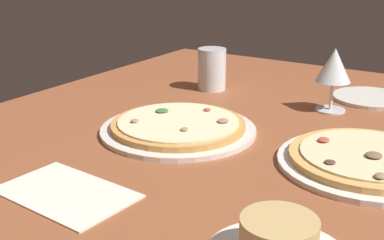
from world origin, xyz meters
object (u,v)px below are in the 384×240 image
(side_plate, at_px, (371,98))
(pizza_side, at_px, (367,160))
(wine_glass_far, at_px, (334,67))
(paper_menu, at_px, (66,193))
(pizza_main, at_px, (178,127))
(water_glass, at_px, (212,71))

(side_plate, bearing_deg, pizza_side, 13.52)
(pizza_side, height_order, wine_glass_far, wine_glass_far)
(paper_menu, bearing_deg, pizza_main, -174.43)
(pizza_side, height_order, side_plate, pizza_side)
(water_glass, bearing_deg, paper_menu, 10.39)
(pizza_side, relative_size, side_plate, 1.67)
(wine_glass_far, distance_m, side_plate, 0.19)
(wine_glass_far, xyz_separation_m, paper_menu, (0.65, -0.21, -0.10))
(water_glass, distance_m, paper_menu, 0.67)
(pizza_main, bearing_deg, water_glass, -161.09)
(pizza_main, distance_m, pizza_side, 0.38)
(pizza_main, distance_m, wine_glass_far, 0.40)
(paper_menu, bearing_deg, water_glass, -165.47)
(wine_glass_far, bearing_deg, side_plate, 158.52)
(pizza_main, height_order, side_plate, pizza_main)
(pizza_side, bearing_deg, side_plate, -166.48)
(wine_glass_far, bearing_deg, pizza_side, 29.75)
(water_glass, height_order, paper_menu, water_glass)
(pizza_side, bearing_deg, wine_glass_far, -150.25)
(pizza_main, xyz_separation_m, pizza_side, (-0.04, 0.38, -0.00))
(pizza_main, height_order, wine_glass_far, wine_glass_far)
(pizza_main, bearing_deg, wine_glass_far, 144.97)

